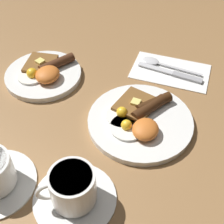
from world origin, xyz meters
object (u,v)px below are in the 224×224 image
at_px(breakfast_plate_near, 140,119).
at_px(knife, 173,73).
at_px(spoon, 157,63).
at_px(teacup_near, 73,190).
at_px(breakfast_plate_far, 44,73).

bearing_deg(breakfast_plate_near, knife, -9.22).
xyz_separation_m(knife, spoon, (0.03, 0.05, 0.00)).
height_order(teacup_near, knife, teacup_near).
relative_size(knife, spoon, 1.05).
height_order(knife, spoon, spoon).
bearing_deg(spoon, knife, 156.34).
height_order(breakfast_plate_far, knife, breakfast_plate_far).
xyz_separation_m(breakfast_plate_far, knife, (0.13, -0.32, -0.01)).
bearing_deg(teacup_near, spoon, -4.44).
distance_m(knife, spoon, 0.06).
xyz_separation_m(breakfast_plate_near, breakfast_plate_far, (0.07, 0.29, 0.00)).
relative_size(teacup_near, knife, 0.88).
distance_m(breakfast_plate_far, knife, 0.34).
bearing_deg(breakfast_plate_near, teacup_near, 166.15).
height_order(breakfast_plate_near, teacup_near, teacup_near).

